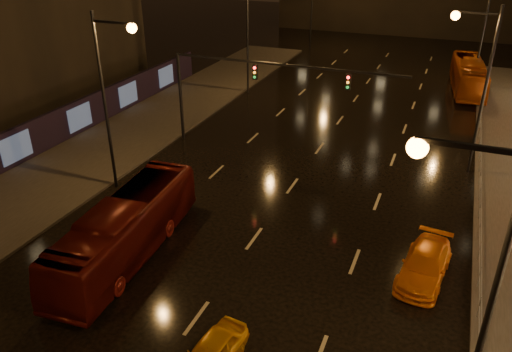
{
  "coord_description": "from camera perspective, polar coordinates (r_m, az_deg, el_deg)",
  "views": [
    {
      "loc": [
        7.8,
        -9.02,
        13.82
      ],
      "look_at": [
        -0.62,
        11.8,
        2.5
      ],
      "focal_mm": 35.0,
      "sensor_mm": 36.0,
      "label": 1
    }
  ],
  "objects": [
    {
      "name": "ground",
      "position": [
        33.08,
        6.35,
        1.88
      ],
      "size": [
        140.0,
        140.0,
        0.0
      ],
      "primitive_type": "plane",
      "color": "black",
      "rests_on": "ground"
    },
    {
      "name": "sidewalk_left",
      "position": [
        34.92,
        -17.92,
        2.21
      ],
      "size": [
        7.0,
        70.0,
        0.15
      ],
      "primitive_type": "cube",
      "color": "#38332D",
      "rests_on": "ground"
    },
    {
      "name": "hoarding_left",
      "position": [
        35.0,
        -25.94,
        2.89
      ],
      "size": [
        0.3,
        46.0,
        2.5
      ],
      "primitive_type": "cube",
      "color": "black",
      "rests_on": "ground"
    },
    {
      "name": "traffic_signal",
      "position": [
        33.02,
        -1.83,
        10.77
      ],
      "size": [
        15.31,
        0.32,
        6.2
      ],
      "color": "black",
      "rests_on": "ground"
    },
    {
      "name": "streetlight_right",
      "position": [
        13.31,
        23.2,
        -9.45
      ],
      "size": [
        2.64,
        0.5,
        10.0
      ],
      "color": "black",
      "rests_on": "ground"
    },
    {
      "name": "railing_right",
      "position": [
        30.05,
        24.3,
        -1.28
      ],
      "size": [
        0.05,
        56.0,
        1.0
      ],
      "color": "#99999E",
      "rests_on": "sidewalk_right"
    },
    {
      "name": "bus_red",
      "position": [
        23.66,
        -14.61,
        -5.85
      ],
      "size": [
        3.18,
        10.31,
        2.83
      ],
      "primitive_type": "imported",
      "rotation": [
        0.0,
        0.0,
        0.08
      ],
      "color": "#59100C",
      "rests_on": "ground"
    },
    {
      "name": "bus_curb",
      "position": [
        50.72,
        23.09,
        10.52
      ],
      "size": [
        3.44,
        10.51,
        2.87
      ],
      "primitive_type": "imported",
      "rotation": [
        0.0,
        0.0,
        0.1
      ],
      "color": "#AD4811",
      "rests_on": "ground"
    },
    {
      "name": "taxi_far",
      "position": [
        23.14,
        18.72,
        -9.61
      ],
      "size": [
        2.33,
        4.62,
        1.29
      ],
      "primitive_type": "imported",
      "rotation": [
        0.0,
        0.0,
        -0.12
      ],
      "color": "orange",
      "rests_on": "ground"
    }
  ]
}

